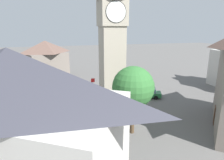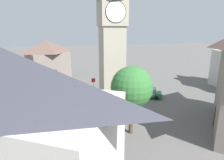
{
  "view_description": "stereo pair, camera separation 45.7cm",
  "coord_description": "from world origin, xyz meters",
  "px_view_note": "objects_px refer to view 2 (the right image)",
  "views": [
    {
      "loc": [
        -7.3,
        -24.19,
        10.34
      ],
      "look_at": [
        0.0,
        0.0,
        3.64
      ],
      "focal_mm": 31.2,
      "sensor_mm": 36.0,
      "label": 1
    },
    {
      "loc": [
        -6.86,
        -24.32,
        10.34
      ],
      "look_at": [
        0.0,
        0.0,
        3.64
      ],
      "focal_mm": 31.2,
      "sensor_mm": 36.0,
      "label": 2
    }
  ],
  "objects_px": {
    "car_blue_kerb": "(34,101)",
    "road_sign": "(93,84)",
    "car_silver_kerb": "(39,89)",
    "car_white_side": "(76,87)",
    "clock_tower": "(112,20)",
    "pedestrian": "(51,107)",
    "tree": "(132,88)",
    "building_hall_far": "(48,59)",
    "building_terrace_right": "(14,138)",
    "car_red_corner": "(148,93)"
  },
  "relations": [
    {
      "from": "car_red_corner",
      "to": "car_white_side",
      "type": "relative_size",
      "value": 1.0
    },
    {
      "from": "clock_tower",
      "to": "car_blue_kerb",
      "type": "bearing_deg",
      "value": 166.2
    },
    {
      "from": "car_blue_kerb",
      "to": "car_white_side",
      "type": "xyz_separation_m",
      "value": [
        6.19,
        4.97,
        0.0
      ]
    },
    {
      "from": "car_blue_kerb",
      "to": "building_hall_far",
      "type": "height_order",
      "value": "building_hall_far"
    },
    {
      "from": "car_silver_kerb",
      "to": "pedestrian",
      "type": "height_order",
      "value": "pedestrian"
    },
    {
      "from": "car_blue_kerb",
      "to": "pedestrian",
      "type": "relative_size",
      "value": 2.53
    },
    {
      "from": "building_hall_far",
      "to": "car_blue_kerb",
      "type": "bearing_deg",
      "value": -95.04
    },
    {
      "from": "clock_tower",
      "to": "car_silver_kerb",
      "type": "height_order",
      "value": "clock_tower"
    },
    {
      "from": "clock_tower",
      "to": "tree",
      "type": "xyz_separation_m",
      "value": [
        -0.17,
        -7.61,
        -6.56
      ]
    },
    {
      "from": "clock_tower",
      "to": "car_blue_kerb",
      "type": "xyz_separation_m",
      "value": [
        -10.33,
        2.54,
        -10.64
      ]
    },
    {
      "from": "car_blue_kerb",
      "to": "road_sign",
      "type": "height_order",
      "value": "road_sign"
    },
    {
      "from": "clock_tower",
      "to": "building_terrace_right",
      "type": "xyz_separation_m",
      "value": [
        -9.33,
        -14.35,
        -6.55
      ]
    },
    {
      "from": "building_terrace_right",
      "to": "road_sign",
      "type": "xyz_separation_m",
      "value": [
        7.64,
        19.14,
        -2.95
      ]
    },
    {
      "from": "car_blue_kerb",
      "to": "building_terrace_right",
      "type": "xyz_separation_m",
      "value": [
        1.0,
        -16.89,
        4.09
      ]
    },
    {
      "from": "car_blue_kerb",
      "to": "car_white_side",
      "type": "relative_size",
      "value": 0.96
    },
    {
      "from": "clock_tower",
      "to": "tree",
      "type": "bearing_deg",
      "value": -91.24
    },
    {
      "from": "car_silver_kerb",
      "to": "car_red_corner",
      "type": "relative_size",
      "value": 0.96
    },
    {
      "from": "car_silver_kerb",
      "to": "building_hall_far",
      "type": "distance_m",
      "value": 11.56
    },
    {
      "from": "pedestrian",
      "to": "car_white_side",
      "type": "bearing_deg",
      "value": 65.69
    },
    {
      "from": "car_white_side",
      "to": "building_hall_far",
      "type": "xyz_separation_m",
      "value": [
        -4.71,
        11.81,
        3.27
      ]
    },
    {
      "from": "car_blue_kerb",
      "to": "pedestrian",
      "type": "height_order",
      "value": "pedestrian"
    },
    {
      "from": "clock_tower",
      "to": "car_silver_kerb",
      "type": "xyz_separation_m",
      "value": [
        -10.18,
        8.31,
        -10.64
      ]
    },
    {
      "from": "car_blue_kerb",
      "to": "pedestrian",
      "type": "bearing_deg",
      "value": -56.57
    },
    {
      "from": "car_silver_kerb",
      "to": "building_terrace_right",
      "type": "height_order",
      "value": "building_terrace_right"
    },
    {
      "from": "pedestrian",
      "to": "tree",
      "type": "height_order",
      "value": "tree"
    },
    {
      "from": "car_red_corner",
      "to": "road_sign",
      "type": "xyz_separation_m",
      "value": [
        -7.85,
        3.37,
        1.14
      ]
    },
    {
      "from": "building_hall_far",
      "to": "clock_tower",
      "type": "bearing_deg",
      "value": -65.38
    },
    {
      "from": "car_blue_kerb",
      "to": "building_hall_far",
      "type": "bearing_deg",
      "value": 84.96
    },
    {
      "from": "car_blue_kerb",
      "to": "tree",
      "type": "bearing_deg",
      "value": -44.95
    },
    {
      "from": "building_terrace_right",
      "to": "building_hall_far",
      "type": "relative_size",
      "value": 1.23
    },
    {
      "from": "car_blue_kerb",
      "to": "tree",
      "type": "xyz_separation_m",
      "value": [
        10.17,
        -10.15,
        4.08
      ]
    },
    {
      "from": "building_terrace_right",
      "to": "building_hall_far",
      "type": "xyz_separation_m",
      "value": [
        0.48,
        33.67,
        -0.81
      ]
    },
    {
      "from": "car_silver_kerb",
      "to": "building_hall_far",
      "type": "height_order",
      "value": "building_hall_far"
    },
    {
      "from": "building_hall_far",
      "to": "car_red_corner",
      "type": "bearing_deg",
      "value": -50.02
    },
    {
      "from": "clock_tower",
      "to": "pedestrian",
      "type": "distance_m",
      "value": 13.15
    },
    {
      "from": "car_white_side",
      "to": "tree",
      "type": "distance_m",
      "value": 16.16
    },
    {
      "from": "building_terrace_right",
      "to": "car_blue_kerb",
      "type": "bearing_deg",
      "value": 93.4
    },
    {
      "from": "tree",
      "to": "road_sign",
      "type": "height_order",
      "value": "tree"
    },
    {
      "from": "car_blue_kerb",
      "to": "car_red_corner",
      "type": "xyz_separation_m",
      "value": [
        16.49,
        -1.12,
        0.0
      ]
    },
    {
      "from": "car_red_corner",
      "to": "tree",
      "type": "xyz_separation_m",
      "value": [
        -6.32,
        -9.03,
        4.08
      ]
    },
    {
      "from": "tree",
      "to": "building_hall_far",
      "type": "xyz_separation_m",
      "value": [
        -8.69,
        26.93,
        -0.8
      ]
    },
    {
      "from": "car_silver_kerb",
      "to": "building_terrace_right",
      "type": "relative_size",
      "value": 0.35
    },
    {
      "from": "car_silver_kerb",
      "to": "car_white_side",
      "type": "height_order",
      "value": "same"
    },
    {
      "from": "car_red_corner",
      "to": "road_sign",
      "type": "relative_size",
      "value": 1.59
    },
    {
      "from": "car_blue_kerb",
      "to": "tree",
      "type": "relative_size",
      "value": 0.62
    },
    {
      "from": "car_silver_kerb",
      "to": "road_sign",
      "type": "bearing_deg",
      "value": -22.56
    },
    {
      "from": "car_silver_kerb",
      "to": "car_white_side",
      "type": "bearing_deg",
      "value": -7.65
    },
    {
      "from": "car_silver_kerb",
      "to": "road_sign",
      "type": "xyz_separation_m",
      "value": [
        8.49,
        -3.52,
        1.14
      ]
    },
    {
      "from": "car_red_corner",
      "to": "tree",
      "type": "bearing_deg",
      "value": -124.99
    },
    {
      "from": "clock_tower",
      "to": "tree",
      "type": "distance_m",
      "value": 10.05
    }
  ]
}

